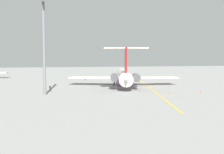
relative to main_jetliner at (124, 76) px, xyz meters
The scene contains 9 objects.
ground 10.78m from the main_jetliner, 62.76° to the right, with size 369.84×369.84×0.00m, color gray.
main_jetliner is the anchor object (origin of this frame).
ground_crew_near_nose 25.86m from the main_jetliner, 112.14° to the left, with size 0.28×0.44×1.73m.
ground_crew_near_tail 25.94m from the main_jetliner, 21.13° to the left, with size 0.29×0.43×1.81m.
safety_cone_nose 27.22m from the main_jetliner, 149.72° to the right, with size 0.40×0.40×0.55m, color #EA590F.
safety_cone_wingtip 25.62m from the main_jetliner, 45.29° to the right, with size 0.40×0.40×0.55m, color #EA590F.
safety_cone_tail 23.04m from the main_jetliner, 165.86° to the right, with size 0.40×0.40×0.55m, color #EA590F.
taxiway_centreline 9.04m from the main_jetliner, 82.36° to the right, with size 93.63×0.36×0.01m, color gold.
light_mast 31.45m from the main_jetliner, 122.92° to the left, with size 4.00×0.70×22.68m.
Camera 1 is at (-85.76, 33.87, 8.94)m, focal length 41.15 mm.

